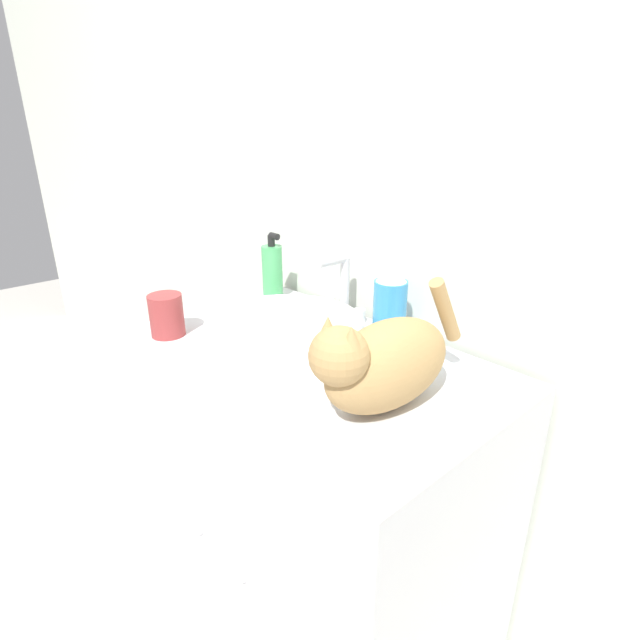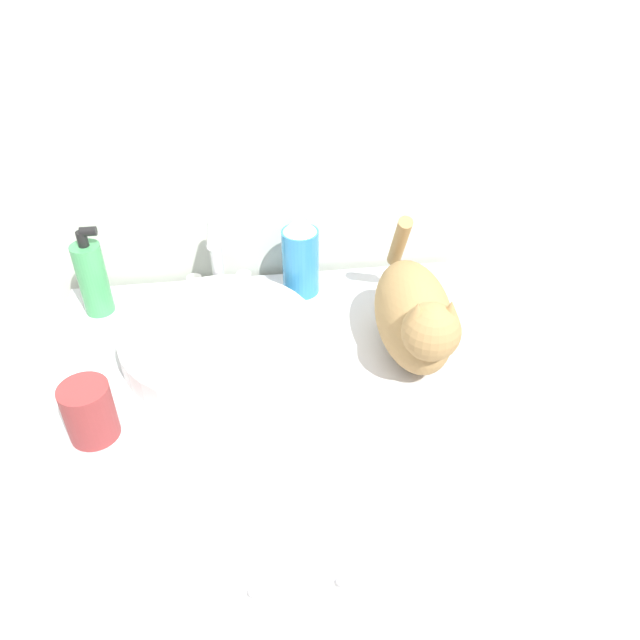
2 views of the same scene
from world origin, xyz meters
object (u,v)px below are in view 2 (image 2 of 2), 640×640
at_px(soap_bottle, 93,277).
at_px(cup, 89,412).
at_px(cat, 415,316).
at_px(spray_bottle, 300,256).

xyz_separation_m(soap_bottle, cup, (0.04, -0.34, -0.03)).
bearing_deg(soap_bottle, cat, -20.09).
relative_size(cat, soap_bottle, 1.94).
relative_size(soap_bottle, cup, 1.91).
xyz_separation_m(spray_bottle, cup, (-0.37, -0.36, -0.04)).
height_order(cat, cup, cat).
height_order(cat, spray_bottle, cat).
distance_m(cat, cup, 0.57).
xyz_separation_m(cat, soap_bottle, (-0.59, 0.22, -0.01)).
bearing_deg(cat, spray_bottle, -140.10).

